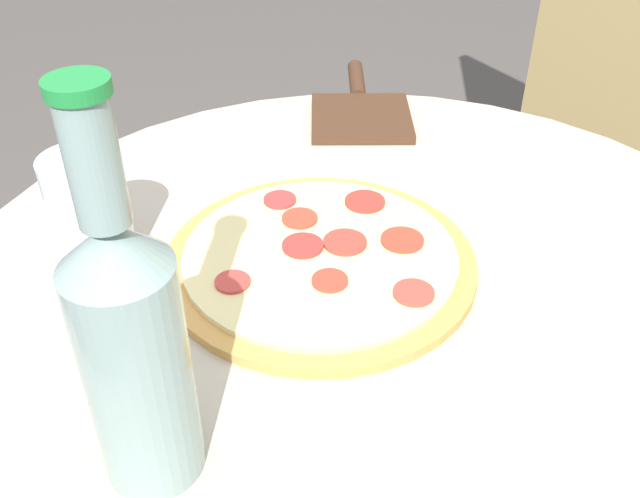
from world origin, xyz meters
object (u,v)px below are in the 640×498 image
object	(u,v)px
beer_bottle	(133,347)
drinking_glass	(89,211)
pizza	(321,259)
pizza_paddle	(360,110)

from	to	relation	value
beer_bottle	drinking_glass	distance (m)	0.27
beer_bottle	drinking_glass	size ratio (longest dim) A/B	2.60
pizza	beer_bottle	world-z (taller)	beer_bottle
pizza	beer_bottle	size ratio (longest dim) A/B	1.05
drinking_glass	pizza	bearing A→B (deg)	55.92
pizza_paddle	pizza	bearing A→B (deg)	170.63
beer_bottle	drinking_glass	xyz separation A→B (m)	(-0.26, 0.04, -0.06)
pizza_paddle	drinking_glass	bearing A→B (deg)	139.69
pizza	pizza_paddle	size ratio (longest dim) A/B	1.22
beer_bottle	pizza_paddle	distance (m)	0.60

